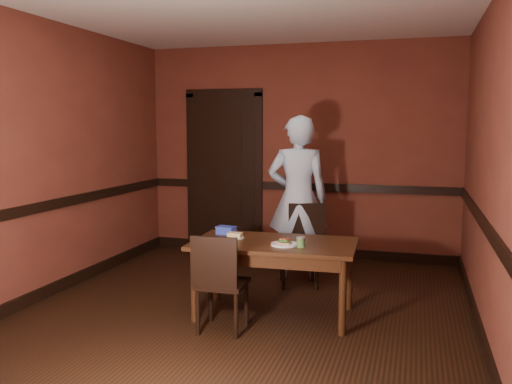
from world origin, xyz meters
The scene contains 22 objects.
floor centered at (0.00, 0.00, 0.00)m, with size 4.00×4.50×0.01m, color black.
ceiling centered at (0.00, 0.00, 2.70)m, with size 4.00×4.50×0.01m, color beige.
wall_back centered at (0.00, 2.25, 1.35)m, with size 4.00×0.02×2.70m, color maroon.
wall_front centered at (0.00, -2.25, 1.35)m, with size 4.00×0.02×2.70m, color maroon.
wall_left centered at (-2.00, 0.00, 1.35)m, with size 0.02×4.50×2.70m, color maroon.
wall_right centered at (2.00, 0.00, 1.35)m, with size 0.02×4.50×2.70m, color maroon.
dado_back centered at (0.00, 2.23, 0.90)m, with size 4.00×0.03×0.10m, color black.
dado_left centered at (-1.99, 0.00, 0.90)m, with size 0.03×4.50×0.10m, color black.
dado_right centered at (1.99, 0.00, 0.90)m, with size 0.03×4.50×0.10m, color black.
baseboard_back centered at (0.00, 2.23, 0.06)m, with size 4.00×0.03×0.12m, color black.
baseboard_left centered at (-1.99, 0.00, 0.06)m, with size 0.03×4.50×0.12m, color black.
baseboard_right centered at (1.99, 0.00, 0.06)m, with size 0.03×4.50×0.12m, color black.
door centered at (-1.00, 2.22, 1.09)m, with size 1.05×0.07×2.20m.
dining_table centered at (0.28, -0.04, 0.33)m, with size 1.42×0.80×0.67m, color #331B0C.
chair_far centered at (0.30, 0.92, 0.43)m, with size 0.40×0.40×0.85m, color black, non-canonical shape.
chair_near centered at (-0.04, -0.49, 0.41)m, with size 0.38×0.38×0.82m, color black, non-canonical shape.
person centered at (0.22, 1.20, 0.89)m, with size 0.65×0.43×1.79m, color silver.
sandwich_plate centered at (0.40, -0.14, 0.68)m, with size 0.23×0.23×0.06m.
sauce_jar centered at (0.55, -0.18, 0.71)m, with size 0.07×0.07×0.09m.
cheese_saucer centered at (-0.09, 0.00, 0.69)m, with size 0.17×0.17×0.05m.
food_tub centered at (-0.24, 0.16, 0.70)m, with size 0.19×0.15×0.07m.
wrapped_veg centered at (-0.22, -0.32, 0.70)m, with size 0.07×0.07×0.26m, color #185624.
Camera 1 is at (1.46, -4.54, 1.68)m, focal length 38.00 mm.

